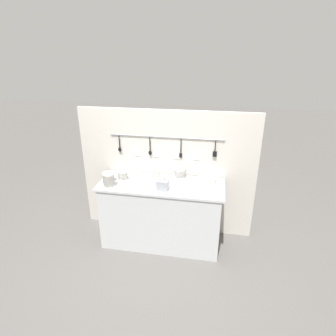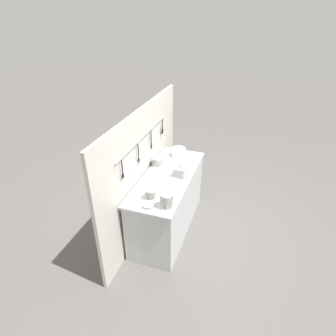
{
  "view_description": "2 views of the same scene",
  "coord_description": "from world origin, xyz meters",
  "px_view_note": "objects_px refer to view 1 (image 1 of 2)",
  "views": [
    {
      "loc": [
        0.64,
        -3.06,
        2.38
      ],
      "look_at": [
        0.08,
        0.03,
        1.06
      ],
      "focal_mm": 30.0,
      "sensor_mm": 36.0,
      "label": 1
    },
    {
      "loc": [
        -2.87,
        -0.99,
        2.77
      ],
      "look_at": [
        -0.07,
        -0.03,
        1.02
      ],
      "focal_mm": 30.0,
      "sensor_mm": 36.0,
      "label": 2
    }
  ],
  "objects_px": {
    "bowl_stack_tall_left": "(123,175)",
    "steel_mixing_bowl": "(111,179)",
    "plate_stack": "(208,182)",
    "bowl_stack_short_front": "(109,180)",
    "bowl_stack_wide_centre": "(180,173)",
    "cutlery_caddy": "(163,185)",
    "cup_back_left": "(187,194)",
    "cup_front_right": "(139,177)",
    "cup_edge_near": "(128,173)",
    "cup_centre": "(157,177)",
    "cup_back_right": "(152,186)",
    "cup_edge_far": "(182,186)"
  },
  "relations": [
    {
      "from": "steel_mixing_bowl",
      "to": "cup_back_right",
      "type": "xyz_separation_m",
      "value": [
        0.56,
        -0.12,
        0.0
      ]
    },
    {
      "from": "cutlery_caddy",
      "to": "cup_centre",
      "type": "height_order",
      "value": "cutlery_caddy"
    },
    {
      "from": "bowl_stack_short_front",
      "to": "bowl_stack_wide_centre",
      "type": "distance_m",
      "value": 0.9
    },
    {
      "from": "plate_stack",
      "to": "steel_mixing_bowl",
      "type": "relative_size",
      "value": 1.54
    },
    {
      "from": "cup_back_left",
      "to": "cup_centre",
      "type": "bearing_deg",
      "value": 138.8
    },
    {
      "from": "steel_mixing_bowl",
      "to": "cup_edge_near",
      "type": "relative_size",
      "value": 2.68
    },
    {
      "from": "plate_stack",
      "to": "cup_front_right",
      "type": "bearing_deg",
      "value": 174.76
    },
    {
      "from": "plate_stack",
      "to": "cup_back_left",
      "type": "bearing_deg",
      "value": -127.9
    },
    {
      "from": "bowl_stack_short_front",
      "to": "bowl_stack_wide_centre",
      "type": "relative_size",
      "value": 1.22
    },
    {
      "from": "bowl_stack_wide_centre",
      "to": "steel_mixing_bowl",
      "type": "height_order",
      "value": "bowl_stack_wide_centre"
    },
    {
      "from": "steel_mixing_bowl",
      "to": "cup_edge_near",
      "type": "xyz_separation_m",
      "value": [
        0.16,
        0.19,
        0.0
      ]
    },
    {
      "from": "cup_front_right",
      "to": "cup_edge_near",
      "type": "bearing_deg",
      "value": 157.46
    },
    {
      "from": "plate_stack",
      "to": "steel_mixing_bowl",
      "type": "height_order",
      "value": "plate_stack"
    },
    {
      "from": "steel_mixing_bowl",
      "to": "cutlery_caddy",
      "type": "xyz_separation_m",
      "value": [
        0.7,
        -0.14,
        0.05
      ]
    },
    {
      "from": "cup_edge_far",
      "to": "cup_edge_near",
      "type": "bearing_deg",
      "value": 162.19
    },
    {
      "from": "cup_edge_near",
      "to": "cup_back_left",
      "type": "distance_m",
      "value": 0.95
    },
    {
      "from": "plate_stack",
      "to": "bowl_stack_tall_left",
      "type": "bearing_deg",
      "value": -179.76
    },
    {
      "from": "cup_edge_far",
      "to": "cup_edge_near",
      "type": "relative_size",
      "value": 1.0
    },
    {
      "from": "cup_front_right",
      "to": "cup_centre",
      "type": "relative_size",
      "value": 1.0
    },
    {
      "from": "bowl_stack_short_front",
      "to": "cup_back_right",
      "type": "height_order",
      "value": "bowl_stack_short_front"
    },
    {
      "from": "cup_front_right",
      "to": "steel_mixing_bowl",
      "type": "bearing_deg",
      "value": -161.7
    },
    {
      "from": "cup_front_right",
      "to": "cup_centre",
      "type": "distance_m",
      "value": 0.22
    },
    {
      "from": "bowl_stack_tall_left",
      "to": "steel_mixing_bowl",
      "type": "relative_size",
      "value": 1.0
    },
    {
      "from": "bowl_stack_tall_left",
      "to": "cup_edge_near",
      "type": "distance_m",
      "value": 0.17
    },
    {
      "from": "cup_front_right",
      "to": "cup_edge_far",
      "type": "relative_size",
      "value": 1.0
    },
    {
      "from": "cup_edge_near",
      "to": "cup_back_right",
      "type": "distance_m",
      "value": 0.5
    },
    {
      "from": "bowl_stack_tall_left",
      "to": "plate_stack",
      "type": "bearing_deg",
      "value": 0.24
    },
    {
      "from": "plate_stack",
      "to": "steel_mixing_bowl",
      "type": "xyz_separation_m",
      "value": [
        -1.22,
        -0.03,
        -0.04
      ]
    },
    {
      "from": "steel_mixing_bowl",
      "to": "cutlery_caddy",
      "type": "bearing_deg",
      "value": -11.61
    },
    {
      "from": "cup_back_left",
      "to": "bowl_stack_short_front",
      "type": "bearing_deg",
      "value": 176.59
    },
    {
      "from": "cup_edge_near",
      "to": "cup_edge_far",
      "type": "bearing_deg",
      "value": -17.81
    },
    {
      "from": "bowl_stack_tall_left",
      "to": "steel_mixing_bowl",
      "type": "xyz_separation_m",
      "value": [
        -0.15,
        -0.03,
        -0.05
      ]
    },
    {
      "from": "bowl_stack_wide_centre",
      "to": "steel_mixing_bowl",
      "type": "xyz_separation_m",
      "value": [
        -0.85,
        -0.21,
        -0.06
      ]
    },
    {
      "from": "bowl_stack_tall_left",
      "to": "cup_back_right",
      "type": "distance_m",
      "value": 0.44
    },
    {
      "from": "bowl_stack_wide_centre",
      "to": "plate_stack",
      "type": "bearing_deg",
      "value": -25.8
    },
    {
      "from": "bowl_stack_wide_centre",
      "to": "cutlery_caddy",
      "type": "distance_m",
      "value": 0.39
    },
    {
      "from": "cup_centre",
      "to": "cup_back_left",
      "type": "height_order",
      "value": "same"
    },
    {
      "from": "cutlery_caddy",
      "to": "cup_back_right",
      "type": "distance_m",
      "value": 0.15
    },
    {
      "from": "bowl_stack_short_front",
      "to": "cup_edge_far",
      "type": "relative_size",
      "value": 3.72
    },
    {
      "from": "steel_mixing_bowl",
      "to": "cup_back_right",
      "type": "bearing_deg",
      "value": -12.0
    },
    {
      "from": "cup_front_right",
      "to": "cup_edge_near",
      "type": "relative_size",
      "value": 1.0
    },
    {
      "from": "cup_front_right",
      "to": "bowl_stack_wide_centre",
      "type": "bearing_deg",
      "value": 10.8
    },
    {
      "from": "cup_edge_far",
      "to": "cup_back_left",
      "type": "bearing_deg",
      "value": -65.91
    },
    {
      "from": "steel_mixing_bowl",
      "to": "cup_edge_far",
      "type": "relative_size",
      "value": 2.68
    },
    {
      "from": "bowl_stack_wide_centre",
      "to": "steel_mixing_bowl",
      "type": "relative_size",
      "value": 1.14
    },
    {
      "from": "cup_centre",
      "to": "cup_back_right",
      "type": "bearing_deg",
      "value": -90.97
    },
    {
      "from": "cutlery_caddy",
      "to": "cup_back_left",
      "type": "xyz_separation_m",
      "value": [
        0.3,
        -0.11,
        -0.04
      ]
    },
    {
      "from": "bowl_stack_short_front",
      "to": "steel_mixing_bowl",
      "type": "distance_m",
      "value": 0.21
    },
    {
      "from": "bowl_stack_tall_left",
      "to": "cup_edge_near",
      "type": "xyz_separation_m",
      "value": [
        0.01,
        0.16,
        -0.05
      ]
    },
    {
      "from": "cup_front_right",
      "to": "cup_edge_near",
      "type": "height_order",
      "value": "same"
    }
  ]
}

